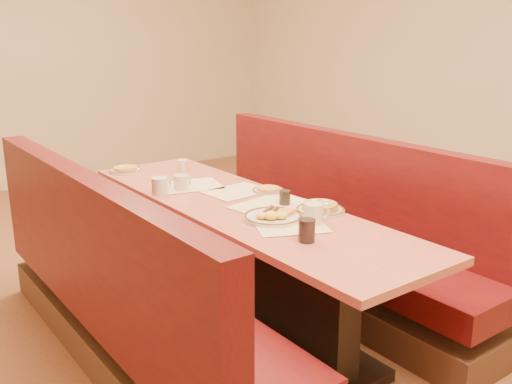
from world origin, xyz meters
TOP-DOWN VIEW (x-y plane):
  - ground at (0.00, 0.00)m, footprint 8.00×8.00m
  - diner_table at (0.00, 0.00)m, footprint 0.70×2.50m
  - booth_left at (-0.73, 0.00)m, footprint 0.55×2.50m
  - booth_right at (0.73, 0.00)m, footprint 0.55×2.50m
  - placemat_near_left at (-0.03, -0.47)m, footprint 0.43×0.38m
  - placemat_near_right at (0.12, -0.14)m, footprint 0.48×0.39m
  - placemat_far_left at (-0.05, 0.51)m, footprint 0.47×0.39m
  - placemat_far_right at (0.12, 0.22)m, footprint 0.38×0.30m
  - pancake_plate at (0.25, -0.38)m, footprint 0.26×0.26m
  - eggs_plate at (-0.03, -0.33)m, footprint 0.31×0.31m
  - extra_plate_mid at (0.27, 0.10)m, footprint 0.20×0.20m
  - extra_plate_far at (-0.21, 1.10)m, footprint 0.23×0.23m
  - coffee_mug_a at (0.10, -0.50)m, footprint 0.13×0.10m
  - coffee_mug_b at (-0.28, 0.45)m, footprint 0.14×0.10m
  - coffee_mug_c at (0.13, 0.89)m, footprint 0.10×0.07m
  - coffee_mug_d at (-0.13, 0.45)m, footprint 0.12×0.09m
  - soda_tumbler_near at (-0.10, -0.67)m, footprint 0.08×0.08m
  - soda_tumbler_mid at (0.18, -0.17)m, footprint 0.06×0.06m

SIDE VIEW (x-z plane):
  - ground at x=0.00m, z-range 0.00..0.00m
  - booth_left at x=-0.73m, z-range -0.16..0.89m
  - booth_right at x=0.73m, z-range -0.16..0.89m
  - diner_table at x=0.00m, z-range 0.00..0.75m
  - placemat_near_left at x=-0.03m, z-range 0.75..0.76m
  - placemat_near_right at x=0.12m, z-range 0.75..0.76m
  - placemat_far_left at x=-0.05m, z-range 0.75..0.76m
  - placemat_far_right at x=0.12m, z-range 0.75..0.76m
  - extra_plate_mid at x=0.27m, z-range 0.74..0.78m
  - extra_plate_far at x=-0.21m, z-range 0.74..0.79m
  - eggs_plate at x=-0.03m, z-range 0.74..0.80m
  - pancake_plate at x=0.25m, z-range 0.74..0.80m
  - coffee_mug_c at x=0.13m, z-range 0.75..0.83m
  - soda_tumbler_mid at x=0.18m, z-range 0.75..0.84m
  - coffee_mug_d at x=-0.13m, z-range 0.75..0.85m
  - coffee_mug_b at x=-0.28m, z-range 0.75..0.85m
  - soda_tumbler_near at x=-0.10m, z-range 0.75..0.86m
  - coffee_mug_a at x=0.10m, z-range 0.75..0.86m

